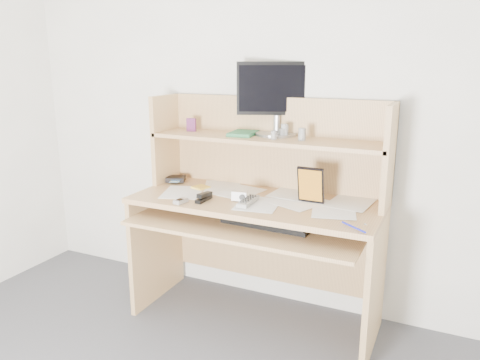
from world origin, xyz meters
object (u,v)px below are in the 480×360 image
at_px(desk, 261,205).
at_px(tv_remote, 248,201).
at_px(game_case, 311,185).
at_px(monitor, 278,96).
at_px(keyboard, 268,222).

height_order(desk, tv_remote, desk).
bearing_deg(game_case, monitor, 142.29).
distance_m(keyboard, tv_remote, 0.16).
relative_size(desk, keyboard, 2.82).
bearing_deg(tv_remote, monitor, 82.77).
xyz_separation_m(game_case, monitor, (-0.28, 0.22, 0.45)).
bearing_deg(monitor, desk, -119.68).
bearing_deg(game_case, desk, 174.52).
bearing_deg(monitor, game_case, -61.72).
height_order(keyboard, tv_remote, tv_remote).
relative_size(keyboard, tv_remote, 2.40).
distance_m(keyboard, game_case, 0.31).
xyz_separation_m(keyboard, game_case, (0.19, 0.15, 0.19)).
xyz_separation_m(desk, monitor, (0.02, 0.19, 0.61)).
bearing_deg(desk, monitor, 83.38).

